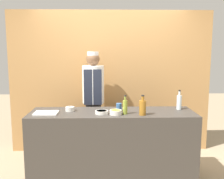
% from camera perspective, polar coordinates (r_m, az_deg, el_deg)
% --- Properties ---
extents(ground_plane, '(14.00, 14.00, 0.00)m').
position_cam_1_polar(ground_plane, '(3.81, 0.06, -18.74)').
color(ground_plane, tan).
extents(cabinet_wall, '(3.41, 0.18, 2.40)m').
position_cam_1_polar(cabinet_wall, '(4.53, -0.37, 1.66)').
color(cabinet_wall, '#B7844C').
rests_on(cabinet_wall, ground_plane).
extents(counter, '(2.18, 0.64, 0.94)m').
position_cam_1_polar(counter, '(3.61, 0.06, -12.13)').
color(counter, '#3D3833').
rests_on(counter, ground_plane).
extents(sauce_bowl_orange, '(0.12, 0.12, 0.06)m').
position_cam_1_polar(sauce_bowl_orange, '(3.55, -9.14, -4.15)').
color(sauce_bowl_orange, silver).
rests_on(sauce_bowl_orange, counter).
extents(sauce_bowl_yellow, '(0.15, 0.15, 0.06)m').
position_cam_1_polar(sauce_bowl_yellow, '(3.32, 0.81, -4.93)').
color(sauce_bowl_yellow, silver).
rests_on(sauce_bowl_yellow, counter).
extents(sauce_bowl_white, '(0.16, 0.16, 0.04)m').
position_cam_1_polar(sauce_bowl_white, '(3.36, -2.28, -4.93)').
color(sauce_bowl_white, silver).
rests_on(sauce_bowl_white, counter).
extents(cutting_board, '(0.30, 0.23, 0.02)m').
position_cam_1_polar(cutting_board, '(3.48, -14.16, -4.98)').
color(cutting_board, white).
rests_on(cutting_board, counter).
extents(bottle_oil, '(0.06, 0.06, 0.24)m').
position_cam_1_polar(bottle_oil, '(3.34, 2.87, -3.76)').
color(bottle_oil, olive).
rests_on(bottle_oil, counter).
extents(bottle_amber, '(0.09, 0.09, 0.26)m').
position_cam_1_polar(bottle_amber, '(3.31, 6.68, -3.85)').
color(bottle_amber, '#9E661E').
rests_on(bottle_amber, counter).
extents(bottle_clear, '(0.07, 0.07, 0.27)m').
position_cam_1_polar(bottle_clear, '(3.71, 14.41, -2.62)').
color(bottle_clear, silver).
rests_on(bottle_clear, counter).
extents(cup_blue, '(0.07, 0.07, 0.10)m').
position_cam_1_polar(cup_blue, '(3.52, 1.52, -3.85)').
color(cup_blue, '#386093').
rests_on(cup_blue, counter).
extents(chef_center, '(0.34, 0.34, 1.72)m').
position_cam_1_polar(chef_center, '(4.19, -4.08, -2.51)').
color(chef_center, '#28282D').
rests_on(chef_center, ground_plane).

